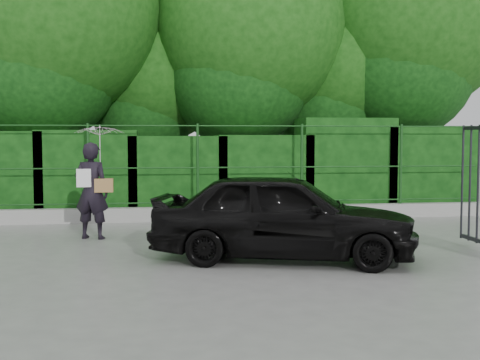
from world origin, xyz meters
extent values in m
plane|color=gray|center=(0.00, 0.00, 0.00)|extent=(80.00, 80.00, 0.00)
cube|color=#9E9E99|center=(0.00, 4.50, 0.15)|extent=(14.00, 0.25, 0.30)
cylinder|color=#164216|center=(-1.90, 4.50, 1.20)|extent=(0.06, 0.06, 1.80)
cylinder|color=#164216|center=(0.40, 4.50, 1.20)|extent=(0.06, 0.06, 1.80)
cylinder|color=#164216|center=(2.70, 4.50, 1.20)|extent=(0.06, 0.06, 1.80)
cylinder|color=#164216|center=(5.00, 4.50, 1.20)|extent=(0.06, 0.06, 1.80)
cylinder|color=#164216|center=(0.00, 4.50, 0.40)|extent=(13.60, 0.03, 0.03)
cylinder|color=#164216|center=(0.00, 4.50, 1.15)|extent=(13.60, 0.03, 0.03)
cylinder|color=#164216|center=(0.00, 4.50, 2.05)|extent=(13.60, 0.03, 0.03)
cube|color=black|center=(-2.00, 5.50, 0.98)|extent=(2.20, 1.20, 1.96)
cube|color=black|center=(0.00, 5.50, 0.92)|extent=(2.20, 1.20, 1.83)
cube|color=black|center=(2.00, 5.50, 0.93)|extent=(2.20, 1.20, 1.86)
cube|color=black|center=(4.00, 5.50, 1.13)|extent=(2.20, 1.20, 2.26)
cube|color=black|center=(6.00, 5.50, 1.04)|extent=(2.20, 1.20, 2.07)
cylinder|color=black|center=(-3.00, 7.20, 2.25)|extent=(0.36, 0.36, 4.50)
sphere|color=#14470F|center=(-3.00, 7.20, 4.95)|extent=(5.40, 5.40, 5.40)
cylinder|color=black|center=(-0.50, 8.50, 1.62)|extent=(0.36, 0.36, 3.25)
sphere|color=#14470F|center=(-0.50, 8.50, 3.58)|extent=(3.90, 3.90, 3.90)
cylinder|color=black|center=(2.00, 7.50, 2.12)|extent=(0.36, 0.36, 4.25)
sphere|color=#14470F|center=(2.00, 7.50, 4.68)|extent=(5.10, 5.10, 5.10)
cylinder|color=black|center=(4.50, 8.20, 1.75)|extent=(0.36, 0.36, 3.50)
sphere|color=#14470F|center=(4.50, 8.20, 3.85)|extent=(4.20, 4.20, 4.20)
cylinder|color=black|center=(6.50, 7.80, 2.38)|extent=(0.36, 0.36, 4.75)
sphere|color=#14470F|center=(6.50, 7.80, 5.23)|extent=(5.70, 5.70, 5.70)
cylinder|color=#25252B|center=(4.60, 0.50, 1.05)|extent=(0.04, 0.04, 1.90)
cylinder|color=#25252B|center=(4.60, 0.75, 1.05)|extent=(0.04, 0.04, 1.90)
cylinder|color=#25252B|center=(4.60, 1.00, 1.05)|extent=(0.04, 0.04, 1.90)
imported|color=black|center=(-1.62, 2.42, 0.86)|extent=(0.72, 0.59, 1.71)
imported|color=white|center=(-1.47, 2.47, 1.63)|extent=(0.87, 0.89, 0.80)
cube|color=#9D733F|center=(-1.40, 2.34, 0.96)|extent=(0.32, 0.15, 0.24)
cube|color=white|center=(-1.74, 2.30, 1.09)|extent=(0.25, 0.02, 0.32)
imported|color=black|center=(1.35, 0.13, 0.65)|extent=(4.12, 2.57, 1.31)
camera|label=1|loc=(-0.50, -8.43, 1.79)|focal=45.00mm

